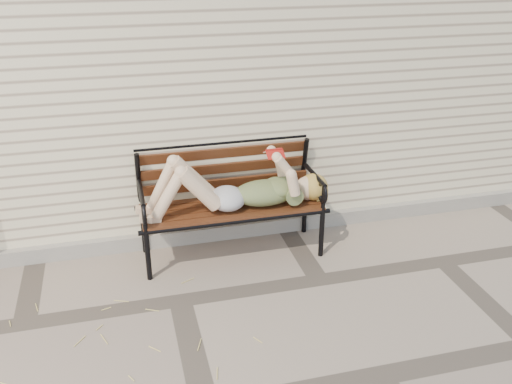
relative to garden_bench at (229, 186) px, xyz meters
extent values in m
plane|color=gray|center=(-0.60, -0.77, -0.67)|extent=(80.00, 80.00, 0.00)
cube|color=beige|center=(-0.60, 2.23, 0.83)|extent=(8.00, 4.00, 3.00)
cube|color=#9C988D|center=(-0.60, 0.20, -0.60)|extent=(8.00, 0.10, 0.15)
cylinder|color=black|center=(-0.82, -0.36, -0.42)|extent=(0.05, 0.05, 0.50)
cylinder|color=black|center=(-0.82, 0.13, -0.42)|extent=(0.05, 0.05, 0.50)
cylinder|color=black|center=(0.82, -0.36, -0.42)|extent=(0.05, 0.05, 0.50)
cylinder|color=black|center=(0.82, 0.13, -0.42)|extent=(0.05, 0.05, 0.50)
cube|color=#522915|center=(0.00, -0.12, -0.18)|extent=(1.68, 0.54, 0.03)
cylinder|color=black|center=(0.00, -0.36, -0.20)|extent=(1.77, 0.04, 0.04)
cylinder|color=black|center=(0.00, 0.13, -0.20)|extent=(1.77, 0.04, 0.04)
torus|color=black|center=(0.00, 0.25, 0.38)|extent=(0.30, 0.04, 0.30)
ellipsoid|color=#0B404D|center=(0.31, -0.15, -0.04)|extent=(0.60, 0.34, 0.23)
ellipsoid|color=#0B404D|center=(0.44, -0.15, -0.01)|extent=(0.29, 0.33, 0.18)
ellipsoid|color=#B0B1B5|center=(-0.04, -0.15, -0.06)|extent=(0.33, 0.38, 0.21)
sphere|color=beige|center=(0.74, -0.15, -0.04)|extent=(0.24, 0.24, 0.24)
ellipsoid|color=tan|center=(0.79, -0.15, -0.04)|extent=(0.28, 0.28, 0.25)
cube|color=#A21812|center=(0.40, -0.15, 0.38)|extent=(0.15, 0.02, 0.02)
cube|color=white|center=(0.40, -0.20, 0.35)|extent=(0.15, 0.10, 0.06)
cube|color=white|center=(0.40, -0.10, 0.35)|extent=(0.15, 0.10, 0.06)
cube|color=#A21812|center=(0.40, -0.20, 0.35)|extent=(0.17, 0.10, 0.06)
cube|color=#A21812|center=(0.40, -0.10, 0.35)|extent=(0.17, 0.10, 0.06)
cylinder|color=#D8C269|center=(-1.46, -0.66, -0.67)|extent=(0.12, 0.06, 0.01)
cylinder|color=#D8C269|center=(-0.27, -0.54, -0.67)|extent=(0.02, 0.15, 0.01)
cylinder|color=#D8C269|center=(-0.36, -1.44, -0.67)|extent=(0.04, 0.12, 0.01)
cylinder|color=#D8C269|center=(-1.77, -0.89, -0.67)|extent=(0.14, 0.02, 0.01)
cylinder|color=#D8C269|center=(-0.64, -0.91, -0.67)|extent=(0.15, 0.04, 0.01)
cylinder|color=#D8C269|center=(-1.52, -1.19, -0.67)|extent=(0.15, 0.04, 0.01)
cylinder|color=#D8C269|center=(-0.94, -0.63, -0.67)|extent=(0.12, 0.10, 0.01)
cylinder|color=#D8C269|center=(-0.69, -1.73, -0.67)|extent=(0.06, 0.07, 0.01)
cylinder|color=#D8C269|center=(-0.22, -1.09, -0.67)|extent=(0.08, 0.08, 0.01)
cylinder|color=#D8C269|center=(-0.83, -1.66, -0.67)|extent=(0.07, 0.11, 0.01)
camera|label=1|loc=(-0.98, -4.81, 2.19)|focal=40.00mm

